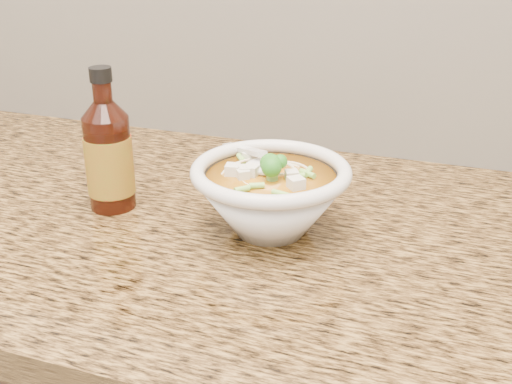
% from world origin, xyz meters
% --- Properties ---
extents(counter_slab, '(4.00, 0.68, 0.04)m').
position_xyz_m(counter_slab, '(0.00, 1.68, 0.88)').
color(counter_slab, olive).
rests_on(counter_slab, cabinet).
extents(soup_bowl, '(0.21, 0.21, 0.11)m').
position_xyz_m(soup_bowl, '(0.01, 1.66, 0.95)').
color(soup_bowl, silver).
rests_on(soup_bowl, counter_slab).
extents(hot_sauce_bottle, '(0.08, 0.08, 0.20)m').
position_xyz_m(hot_sauce_bottle, '(-0.22, 1.65, 0.98)').
color(hot_sauce_bottle, '#3E1208').
rests_on(hot_sauce_bottle, counter_slab).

